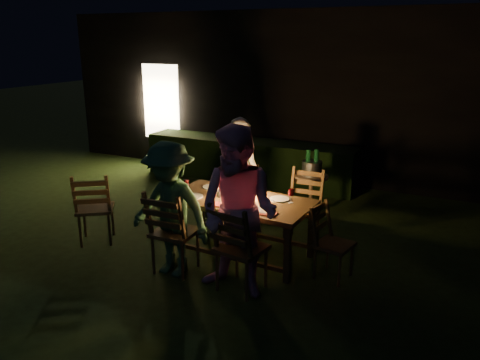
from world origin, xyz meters
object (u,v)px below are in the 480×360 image
at_px(person_opp_right, 238,213).
at_px(dining_table, 239,205).
at_px(chair_end, 332,255).
at_px(bottle_table, 222,185).
at_px(chair_spare, 96,220).
at_px(bottle_bucket_b, 316,165).
at_px(chair_far_right, 302,220).
at_px(chair_far_left, 238,209).
at_px(chair_near_right, 240,263).
at_px(side_table, 311,180).
at_px(person_house_side, 240,173).
at_px(bottle_bucket_a, 308,165).
at_px(lantern, 245,186).
at_px(ice_bucket, 312,168).
at_px(chair_near_left, 175,246).
at_px(person_opp_left, 170,210).

bearing_deg(person_opp_right, dining_table, 118.76).
xyz_separation_m(chair_end, bottle_table, (-1.48, 0.09, 0.62)).
relative_size(chair_spare, person_opp_right, 0.56).
height_order(chair_end, bottle_bucket_b, bottle_bucket_b).
relative_size(chair_far_right, chair_spare, 0.98).
bearing_deg(chair_far_left, bottle_bucket_b, -133.25).
bearing_deg(chair_spare, chair_far_left, 5.82).
distance_m(chair_far_right, chair_spare, 2.80).
distance_m(chair_near_right, side_table, 2.44).
distance_m(chair_near_right, person_house_side, 1.89).
xyz_separation_m(chair_far_right, bottle_bucket_a, (-0.21, 0.85, 0.54)).
distance_m(person_house_side, bottle_bucket_a, 1.08).
xyz_separation_m(chair_far_right, person_opp_right, (-0.20, -1.58, 0.62)).
xyz_separation_m(chair_end, side_table, (-0.80, 1.70, 0.34)).
bearing_deg(side_table, lantern, -103.46).
bearing_deg(ice_bucket, chair_spare, -137.93).
bearing_deg(chair_end, person_house_side, -108.30).
bearing_deg(chair_end, person_opp_right, -35.91).
height_order(chair_near_left, bottle_bucket_a, chair_near_left).
distance_m(chair_far_right, bottle_bucket_a, 1.03).
bearing_deg(chair_near_right, bottle_bucket_b, 97.49).
xyz_separation_m(chair_spare, bottle_table, (1.67, 0.51, 0.58)).
distance_m(chair_near_right, chair_spare, 2.34).
bearing_deg(chair_far_left, chair_end, 153.96).
height_order(chair_spare, lantern, lantern).
height_order(chair_near_right, person_opp_left, person_opp_left).
distance_m(chair_near_left, side_table, 2.56).
height_order(chair_near_left, chair_spare, chair_near_left).
bearing_deg(chair_near_right, ice_bucket, 98.64).
xyz_separation_m(dining_table, bottle_table, (-0.25, 0.02, 0.21)).
bearing_deg(chair_near_left, chair_end, 18.37).
relative_size(chair_end, person_opp_left, 0.57).
bearing_deg(person_opp_right, bottle_bucket_b, 91.71).
xyz_separation_m(chair_near_right, bottle_bucket_a, (-0.02, 2.39, 0.52)).
height_order(chair_far_right, chair_spare, chair_spare).
bearing_deg(person_opp_left, dining_table, 61.24).
distance_m(bottle_table, ice_bucket, 1.75).
distance_m(person_house_side, person_opp_left, 1.64).
distance_m(dining_table, bottle_bucket_b, 1.74).
relative_size(person_opp_right, lantern, 5.31).
bearing_deg(ice_bucket, person_house_side, -136.69).
relative_size(person_house_side, person_opp_right, 0.88).
xyz_separation_m(chair_end, person_house_side, (-1.63, 0.92, 0.55)).
height_order(person_house_side, ice_bucket, person_house_side).
distance_m(lantern, side_table, 1.65).
distance_m(chair_far_right, person_house_side, 1.12).
relative_size(chair_near_left, chair_near_right, 1.00).
relative_size(chair_far_left, bottle_bucket_a, 3.04).
bearing_deg(person_opp_left, chair_end, 26.07).
bearing_deg(person_opp_left, chair_far_left, 90.02).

